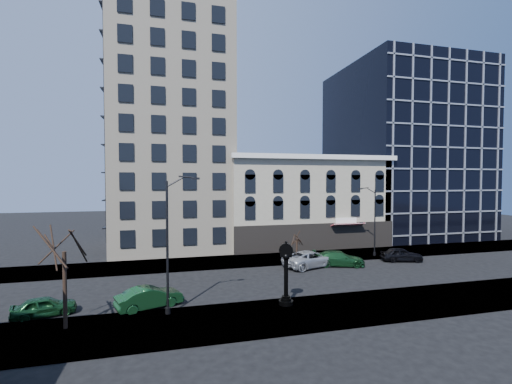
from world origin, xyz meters
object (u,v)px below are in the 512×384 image
object	(u,v)px
street_clock	(286,276)
car_near_a	(44,306)
car_near_b	(150,297)
street_lamp_near	(178,208)

from	to	relation	value
street_clock	car_near_a	size ratio (longest dim) A/B	1.20
street_clock	car_near_b	distance (m)	9.98
street_clock	car_near_a	distance (m)	16.71
street_clock	street_lamp_near	distance (m)	9.22
car_near_a	car_near_b	xyz separation A→B (m)	(6.83, -0.19, 0.10)
car_near_a	car_near_b	bearing A→B (deg)	-108.10
street_lamp_near	car_near_a	distance (m)	11.22
street_lamp_near	car_near_b	distance (m)	7.08
street_clock	street_lamp_near	world-z (taller)	street_lamp_near
car_near_b	car_near_a	bearing A→B (deg)	67.18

